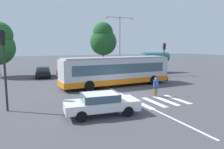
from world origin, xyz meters
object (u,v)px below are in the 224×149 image
traffic_light_near_corner (4,58)px  bus_stop_shelter (155,57)px  background_tree_right (103,39)px  city_transit_bus (116,71)px  parked_car_white (83,70)px  pedestrian_crossing_street (156,85)px  parked_car_champagne (99,69)px  foreground_sedan (101,103)px  twin_arm_street_lamp (120,39)px  traffic_light_far_corner (164,54)px  parked_car_black (43,72)px  parked_car_red (64,71)px

traffic_light_near_corner → bus_stop_shelter: bearing=32.4°
bus_stop_shelter → background_tree_right: size_ratio=0.53×
city_transit_bus → parked_car_white: city_transit_bus is taller
pedestrian_crossing_street → parked_car_champagne: size_ratio=0.38×
city_transit_bus → pedestrian_crossing_street: (1.01, -5.71, -0.62)m
foreground_sedan → traffic_light_near_corner: (-5.32, 3.10, 2.66)m
traffic_light_near_corner → twin_arm_street_lamp: (14.02, 12.74, 1.79)m
bus_stop_shelter → background_tree_right: background_tree_right is taller
city_transit_bus → traffic_light_near_corner: 11.51m
parked_car_white → traffic_light_far_corner: traffic_light_far_corner is taller
parked_car_black → twin_arm_street_lamp: 11.61m
pedestrian_crossing_street → twin_arm_street_lamp: size_ratio=0.21×
traffic_light_far_corner → twin_arm_street_lamp: (-5.65, 2.90, 2.11)m
bus_stop_shelter → twin_arm_street_lamp: 6.91m
twin_arm_street_lamp → background_tree_right: size_ratio=0.99×
pedestrian_crossing_street → background_tree_right: background_tree_right is taller
bus_stop_shelter → background_tree_right: 10.36m
parked_car_black → pedestrian_crossing_street: bearing=-63.5°
city_transit_bus → pedestrian_crossing_street: bearing=-79.9°
parked_car_red → background_tree_right: bearing=36.9°
pedestrian_crossing_street → twin_arm_street_lamp: twin_arm_street_lamp is taller
traffic_light_near_corner → traffic_light_far_corner: (19.67, 9.83, -0.33)m
foreground_sedan → bus_stop_shelter: 22.02m
city_transit_bus → twin_arm_street_lamp: 9.24m
pedestrian_crossing_street → parked_car_white: bearing=97.6°
parked_car_white → city_transit_bus: bearing=-83.8°
twin_arm_street_lamp → pedestrian_crossing_street: bearing=-102.4°
foreground_sedan → background_tree_right: (9.31, 24.10, 4.68)m
background_tree_right → pedestrian_crossing_street: bearing=-99.3°
traffic_light_far_corner → parked_car_black: bearing=163.0°
parked_car_red → parked_car_champagne: 5.40m
parked_car_black → traffic_light_far_corner: size_ratio=1.01×
parked_car_red → traffic_light_near_corner: (-6.26, -14.72, 2.66)m
pedestrian_crossing_street → parked_car_white: size_ratio=0.37×
foreground_sedan → parked_car_white: (3.72, 17.99, 0.00)m
foreground_sedan → parked_car_white: same height
traffic_light_near_corner → parked_car_red: bearing=67.0°
traffic_light_far_corner → twin_arm_street_lamp: twin_arm_street_lamp is taller
pedestrian_crossing_street → foreground_sedan: size_ratio=0.37×
traffic_light_near_corner → foreground_sedan: bearing=-30.2°
city_transit_bus → bus_stop_shelter: bearing=37.0°
pedestrian_crossing_street → parked_car_black: bearing=116.5°
pedestrian_crossing_street → bus_stop_shelter: bus_stop_shelter is taller
parked_car_champagne → background_tree_right: background_tree_right is taller
traffic_light_far_corner → parked_car_white: bearing=154.5°
twin_arm_street_lamp → city_transit_bus: bearing=-117.5°
foreground_sedan → traffic_light_near_corner: size_ratio=0.90×
foreground_sedan → parked_car_black: bearing=95.8°
parked_car_white → bus_stop_shelter: (11.30, -1.98, 1.65)m
city_transit_bus → parked_car_champagne: 9.99m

